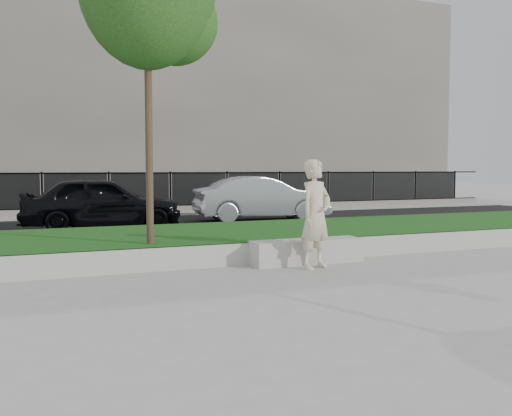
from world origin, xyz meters
name	(u,v)px	position (x,y,z in m)	size (l,w,h in m)	color
ground	(258,276)	(0.00, 0.00, 0.00)	(90.00, 90.00, 0.00)	gray
grass_bank	(203,242)	(0.00, 3.00, 0.20)	(34.00, 4.00, 0.40)	#0F330C
grass_kerb	(236,255)	(0.00, 1.04, 0.20)	(34.00, 0.08, 0.40)	#A8A59D
street	(147,226)	(0.00, 8.50, 0.02)	(34.00, 7.00, 0.04)	black
far_pavement	(122,213)	(0.00, 13.00, 0.06)	(34.00, 3.00, 0.12)	gray
iron_fence	(126,202)	(0.00, 12.00, 0.54)	(32.00, 0.30, 1.50)	slate
building_facade	(95,100)	(0.00, 20.00, 5.00)	(34.00, 10.00, 10.00)	#5E5B52
stone_bench	(307,251)	(1.31, 0.80, 0.22)	(2.13, 0.53, 0.43)	#A8A59D
man	(316,214)	(1.19, 0.25, 0.94)	(0.69, 0.45, 1.89)	beige
book	(289,241)	(0.89, 0.71, 0.45)	(0.22, 0.16, 0.02)	beige
car_dark	(102,203)	(-1.40, 7.85, 0.78)	(1.75, 4.35, 1.48)	black
car_silver	(262,198)	(3.77, 8.61, 0.76)	(1.52, 4.35, 1.43)	#9FA3A8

